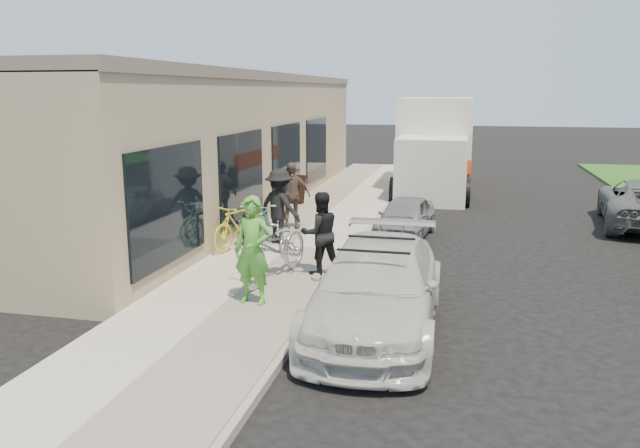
{
  "coord_description": "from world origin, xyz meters",
  "views": [
    {
      "loc": [
        1.89,
        -10.57,
        3.69
      ],
      "look_at": [
        -0.9,
        1.46,
        1.05
      ],
      "focal_mm": 35.0,
      "sensor_mm": 36.0,
      "label": 1
    }
  ],
  "objects_px": {
    "tandem_bike": "(276,247)",
    "bystander_a": "(280,206)",
    "sandwich_board": "(295,189)",
    "cruiser_bike_c": "(238,226)",
    "cruiser_bike_b": "(264,222)",
    "man_standing": "(320,233)",
    "bike_rack": "(244,227)",
    "sedan_white": "(377,287)",
    "cruiser_bike_a": "(251,222)",
    "bystander_b": "(291,195)",
    "woman_rider": "(253,250)",
    "sedan_silver": "(405,217)",
    "moving_truck": "(434,150)"
  },
  "relations": [
    {
      "from": "tandem_bike",
      "to": "cruiser_bike_c",
      "type": "relative_size",
      "value": 1.35
    },
    {
      "from": "bystander_b",
      "to": "sedan_silver",
      "type": "bearing_deg",
      "value": -20.79
    },
    {
      "from": "bike_rack",
      "to": "sedan_white",
      "type": "distance_m",
      "value": 5.37
    },
    {
      "from": "cruiser_bike_b",
      "to": "cruiser_bike_c",
      "type": "xyz_separation_m",
      "value": [
        -0.42,
        -0.64,
        0.02
      ]
    },
    {
      "from": "cruiser_bike_c",
      "to": "bystander_b",
      "type": "xyz_separation_m",
      "value": [
        0.6,
        2.36,
        0.34
      ]
    },
    {
      "from": "sedan_silver",
      "to": "tandem_bike",
      "type": "bearing_deg",
      "value": -107.55
    },
    {
      "from": "sedan_white",
      "to": "sedan_silver",
      "type": "relative_size",
      "value": 1.54
    },
    {
      "from": "sandwich_board",
      "to": "cruiser_bike_a",
      "type": "relative_size",
      "value": 0.51
    },
    {
      "from": "tandem_bike",
      "to": "bystander_a",
      "type": "distance_m",
      "value": 2.91
    },
    {
      "from": "sandwich_board",
      "to": "tandem_bike",
      "type": "height_order",
      "value": "tandem_bike"
    },
    {
      "from": "sedan_silver",
      "to": "woman_rider",
      "type": "distance_m",
      "value": 6.43
    },
    {
      "from": "moving_truck",
      "to": "man_standing",
      "type": "bearing_deg",
      "value": -98.15
    },
    {
      "from": "sedan_white",
      "to": "cruiser_bike_a",
      "type": "bearing_deg",
      "value": 128.95
    },
    {
      "from": "bystander_a",
      "to": "moving_truck",
      "type": "bearing_deg",
      "value": -83.58
    },
    {
      "from": "sedan_white",
      "to": "tandem_bike",
      "type": "distance_m",
      "value": 2.82
    },
    {
      "from": "cruiser_bike_c",
      "to": "bystander_a",
      "type": "distance_m",
      "value": 1.1
    },
    {
      "from": "cruiser_bike_a",
      "to": "cruiser_bike_c",
      "type": "height_order",
      "value": "cruiser_bike_c"
    },
    {
      "from": "sedan_silver",
      "to": "bystander_a",
      "type": "height_order",
      "value": "bystander_a"
    },
    {
      "from": "bike_rack",
      "to": "sedan_silver",
      "type": "height_order",
      "value": "sedan_silver"
    },
    {
      "from": "sandwich_board",
      "to": "man_standing",
      "type": "height_order",
      "value": "man_standing"
    },
    {
      "from": "bystander_a",
      "to": "bystander_b",
      "type": "relative_size",
      "value": 1.01
    },
    {
      "from": "moving_truck",
      "to": "bystander_a",
      "type": "relative_size",
      "value": 4.0
    },
    {
      "from": "man_standing",
      "to": "woman_rider",
      "type": "bearing_deg",
      "value": 38.72
    },
    {
      "from": "sandwich_board",
      "to": "woman_rider",
      "type": "relative_size",
      "value": 0.49
    },
    {
      "from": "woman_rider",
      "to": "cruiser_bike_a",
      "type": "distance_m",
      "value": 4.25
    },
    {
      "from": "bike_rack",
      "to": "cruiser_bike_a",
      "type": "height_order",
      "value": "cruiser_bike_a"
    },
    {
      "from": "moving_truck",
      "to": "cruiser_bike_a",
      "type": "height_order",
      "value": "moving_truck"
    },
    {
      "from": "woman_rider",
      "to": "cruiser_bike_a",
      "type": "relative_size",
      "value": 1.06
    },
    {
      "from": "bystander_a",
      "to": "woman_rider",
      "type": "bearing_deg",
      "value": 124.22
    },
    {
      "from": "man_standing",
      "to": "cruiser_bike_a",
      "type": "height_order",
      "value": "man_standing"
    },
    {
      "from": "sedan_white",
      "to": "bystander_b",
      "type": "xyz_separation_m",
      "value": [
        -3.15,
        6.24,
        0.34
      ]
    },
    {
      "from": "cruiser_bike_a",
      "to": "cruiser_bike_b",
      "type": "bearing_deg",
      "value": 14.43
    },
    {
      "from": "tandem_bike",
      "to": "bystander_a",
      "type": "bearing_deg",
      "value": 116.96
    },
    {
      "from": "man_standing",
      "to": "cruiser_bike_c",
      "type": "xyz_separation_m",
      "value": [
        -2.3,
        1.57,
        -0.29
      ]
    },
    {
      "from": "sandwich_board",
      "to": "sedan_white",
      "type": "height_order",
      "value": "sedan_white"
    },
    {
      "from": "bystander_a",
      "to": "sedan_white",
      "type": "bearing_deg",
      "value": 146.47
    },
    {
      "from": "bystander_a",
      "to": "bike_rack",
      "type": "bearing_deg",
      "value": 65.06
    },
    {
      "from": "bike_rack",
      "to": "tandem_bike",
      "type": "distance_m",
      "value": 2.63
    },
    {
      "from": "man_standing",
      "to": "cruiser_bike_c",
      "type": "distance_m",
      "value": 2.8
    },
    {
      "from": "man_standing",
      "to": "sandwich_board",
      "type": "bearing_deg",
      "value": -102.48
    },
    {
      "from": "cruiser_bike_b",
      "to": "bystander_b",
      "type": "distance_m",
      "value": 1.77
    },
    {
      "from": "tandem_bike",
      "to": "sedan_silver",
      "type": "bearing_deg",
      "value": 78.29
    },
    {
      "from": "sedan_silver",
      "to": "cruiser_bike_c",
      "type": "bearing_deg",
      "value": -138.52
    },
    {
      "from": "bystander_a",
      "to": "bystander_b",
      "type": "height_order",
      "value": "bystander_a"
    },
    {
      "from": "cruiser_bike_a",
      "to": "cruiser_bike_c",
      "type": "xyz_separation_m",
      "value": [
        -0.15,
        -0.45,
        0.0
      ]
    },
    {
      "from": "sandwich_board",
      "to": "cruiser_bike_c",
      "type": "relative_size",
      "value": 0.51
    },
    {
      "from": "cruiser_bike_c",
      "to": "sandwich_board",
      "type": "bearing_deg",
      "value": 109.87
    },
    {
      "from": "sedan_white",
      "to": "moving_truck",
      "type": "relative_size",
      "value": 0.67
    },
    {
      "from": "tandem_bike",
      "to": "bystander_a",
      "type": "height_order",
      "value": "bystander_a"
    },
    {
      "from": "man_standing",
      "to": "cruiser_bike_a",
      "type": "xyz_separation_m",
      "value": [
        -2.15,
        2.02,
        -0.29
      ]
    }
  ]
}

